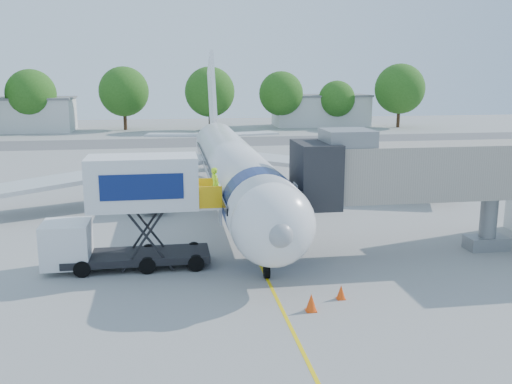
{
  "coord_description": "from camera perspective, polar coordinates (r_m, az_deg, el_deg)",
  "views": [
    {
      "loc": [
        -4.37,
        -34.23,
        9.51
      ],
      "look_at": [
        0.16,
        -5.25,
        3.2
      ],
      "focal_mm": 40.0,
      "sensor_mm": 36.0,
      "label": 1
    }
  ],
  "objects": [
    {
      "name": "ground",
      "position": [
        35.8,
        -1.55,
        -3.27
      ],
      "size": [
        160.0,
        160.0,
        0.0
      ],
      "primitive_type": "plane",
      "color": "#989896",
      "rests_on": "ground"
    },
    {
      "name": "guidance_line",
      "position": [
        35.8,
        -1.55,
        -3.26
      ],
      "size": [
        0.15,
        70.0,
        0.01
      ],
      "primitive_type": "cube",
      "color": "yellow",
      "rests_on": "ground"
    },
    {
      "name": "taxiway_strip",
      "position": [
        76.95,
        -5.58,
        4.99
      ],
      "size": [
        120.0,
        10.0,
        0.01
      ],
      "primitive_type": "cube",
      "color": "#59595B",
      "rests_on": "ground"
    },
    {
      "name": "aircraft",
      "position": [
        39.16,
        -2.35,
        2.48
      ],
      "size": [
        34.17,
        37.73,
        11.35
      ],
      "color": "silver",
      "rests_on": "ground"
    },
    {
      "name": "jet_bridge",
      "position": [
        30.35,
        15.31,
        1.9
      ],
      "size": [
        13.9,
        3.2,
        6.6
      ],
      "color": "#9F9688",
      "rests_on": "ground"
    },
    {
      "name": "catering_hiloader",
      "position": [
        28.12,
        -12.49,
        -2.05
      ],
      "size": [
        8.57,
        2.44,
        5.5
      ],
      "color": "black",
      "rests_on": "ground"
    },
    {
      "name": "ground_tug",
      "position": [
        18.67,
        9.09,
        -16.11
      ],
      "size": [
        3.75,
        2.49,
        1.37
      ],
      "rotation": [
        0.0,
        0.0,
        0.23
      ],
      "color": "silver",
      "rests_on": "ground"
    },
    {
      "name": "safety_cone_a",
      "position": [
        24.71,
        8.5,
        -9.89
      ],
      "size": [
        0.39,
        0.39,
        0.62
      ],
      "color": "#EF440C",
      "rests_on": "ground"
    },
    {
      "name": "safety_cone_b",
      "position": [
        23.39,
        5.54,
        -10.96
      ],
      "size": [
        0.47,
        0.47,
        0.74
      ],
      "color": "#EF440C",
      "rests_on": "ground"
    },
    {
      "name": "outbuilding_left",
      "position": [
        97.39,
        -23.09,
        7.15
      ],
      "size": [
        18.4,
        8.4,
        5.3
      ],
      "color": "silver",
      "rests_on": "ground"
    },
    {
      "name": "outbuilding_right",
      "position": [
        100.02,
        6.49,
        8.14
      ],
      "size": [
        16.4,
        7.4,
        5.3
      ],
      "color": "silver",
      "rests_on": "ground"
    },
    {
      "name": "tree_b",
      "position": [
        94.82,
        -21.57,
        9.09
      ],
      "size": [
        7.55,
        7.55,
        9.63
      ],
      "color": "#382314",
      "rests_on": "ground"
    },
    {
      "name": "tree_c",
      "position": [
        94.28,
        -13.08,
        9.76
      ],
      "size": [
        7.88,
        7.88,
        10.04
      ],
      "color": "#382314",
      "rests_on": "ground"
    },
    {
      "name": "tree_d",
      "position": [
        91.21,
        -4.64,
        9.95
      ],
      "size": [
        7.85,
        7.85,
        10.01
      ],
      "color": "#382314",
      "rests_on": "ground"
    },
    {
      "name": "tree_e",
      "position": [
        95.55,
        2.51,
        9.81
      ],
      "size": [
        7.28,
        7.28,
        9.29
      ],
      "color": "#382314",
      "rests_on": "ground"
    },
    {
      "name": "tree_f",
      "position": [
        97.76,
        8.08,
        9.2
      ],
      "size": [
        6.08,
        6.08,
        7.75
      ],
      "color": "#382314",
      "rests_on": "ground"
    },
    {
      "name": "tree_g",
      "position": [
        98.83,
        14.18,
        9.97
      ],
      "size": [
        8.25,
        8.25,
        10.52
      ],
      "color": "#382314",
      "rests_on": "ground"
    }
  ]
}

